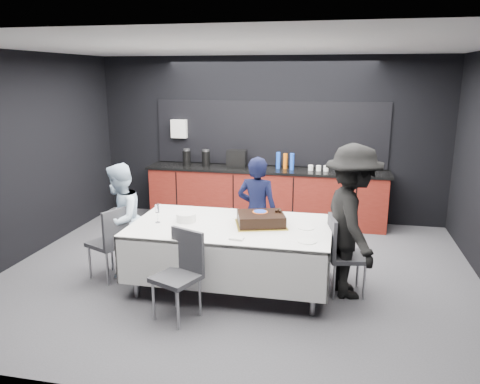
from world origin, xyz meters
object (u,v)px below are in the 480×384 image
cake_assembly (261,219)px  champagne_flute (157,210)px  party_table (231,236)px  chair_near (181,268)px  plate_stack (186,217)px  person_left (120,220)px  chair_left (112,238)px  person_center (257,212)px  chair_right (341,250)px  person_right (352,222)px

cake_assembly → champagne_flute: size_ratio=3.04×
party_table → chair_near: chair_near is taller
plate_stack → person_left: (-0.90, 0.08, -0.12)m
chair_near → chair_left: bearing=148.7°
chair_left → person_center: 1.86m
person_left → chair_right: bearing=84.6°
plate_stack → chair_left: size_ratio=0.25×
party_table → cake_assembly: (0.34, 0.05, 0.21)m
plate_stack → person_right: size_ratio=0.13×
person_center → plate_stack: bearing=50.1°
cake_assembly → chair_near: 1.14m
chair_left → person_right: bearing=3.8°
party_table → cake_assembly: size_ratio=3.40×
plate_stack → champagne_flute: champagne_flute is taller
chair_right → cake_assembly: bearing=-177.9°
chair_right → person_right: (0.10, -0.00, 0.34)m
person_right → champagne_flute: bearing=78.9°
champagne_flute → chair_near: (0.52, -0.68, -0.40)m
party_table → person_center: bearing=75.6°
plate_stack → chair_near: (0.20, -0.80, -0.30)m
plate_stack → chair_left: chair_left is taller
cake_assembly → champagne_flute: bearing=-172.5°
chair_left → chair_right: 2.75m
cake_assembly → chair_left: bearing=-175.0°
chair_right → person_right: 0.36m
person_left → cake_assembly: bearing=83.5°
chair_right → chair_near: bearing=-151.6°
chair_near → party_table: bearing=65.9°
person_right → party_table: bearing=77.5°
person_right → chair_right: bearing=72.8°
chair_left → chair_near: same height
cake_assembly → party_table: bearing=-171.1°
plate_stack → person_left: 0.91m
chair_right → plate_stack: bearing=-177.5°
party_table → chair_left: chair_left is taller
person_right → person_center: bearing=46.0°
party_table → person_left: size_ratio=1.63×
cake_assembly → champagne_flute: 1.23m
plate_stack → person_left: bearing=174.9°
champagne_flute → person_right: person_right is taller
party_table → champagne_flute: size_ratio=10.36×
plate_stack → person_center: (0.74, 0.71, -0.09)m
champagne_flute → chair_near: 0.95m
chair_near → person_right: size_ratio=0.53×
champagne_flute → chair_near: size_ratio=0.24×
person_center → party_table: bearing=81.8°
party_table → plate_stack: size_ratio=9.94×
chair_right → person_center: person_center is taller
party_table → plate_stack: bearing=179.3°
cake_assembly → chair_near: size_ratio=0.74×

